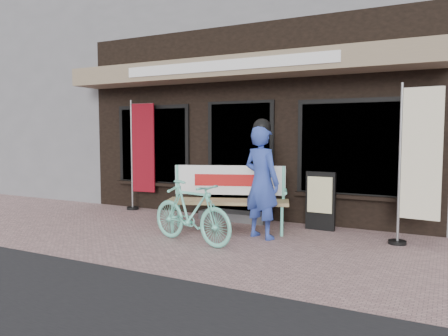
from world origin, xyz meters
The scene contains 9 objects.
ground centered at (0.00, 0.00, 0.00)m, with size 70.00×70.00×0.00m, color tan.
storefront centered at (0.00, 4.96, 2.99)m, with size 7.00×6.77×6.00m.
neighbor_left_near centered at (-8.50, 5.50, 3.20)m, with size 10.00×7.00×6.40m, color slate.
bench centered at (0.28, 0.94, 0.62)m, with size 2.01×1.13×1.06m.
person centered at (0.97, 0.69, 0.90)m, with size 0.72×0.59×1.82m.
bicycle centered at (0.18, -0.07, 0.45)m, with size 0.43×1.51×0.91m, color #71DEC1.
nobori_red centered at (-2.16, 1.78, 1.18)m, with size 0.67×0.27×2.28m.
nobori_cream centered at (3.10, 1.21, 1.19)m, with size 0.68×0.28×2.31m.
menu_stand centered at (1.62, 1.64, 0.50)m, with size 0.49×0.12×0.97m.
Camera 1 is at (3.48, -5.43, 1.60)m, focal length 35.00 mm.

